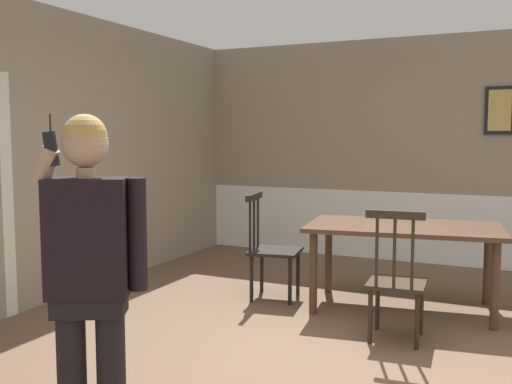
{
  "coord_description": "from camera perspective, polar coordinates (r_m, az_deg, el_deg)",
  "views": [
    {
      "loc": [
        1.12,
        -3.97,
        1.57
      ],
      "look_at": [
        -0.31,
        -0.91,
        1.24
      ],
      "focal_mm": 40.89,
      "sensor_mm": 36.0,
      "label": 1
    }
  ],
  "objects": [
    {
      "name": "chair_near_window",
      "position": [
        4.59,
        13.57,
        -8.35
      ],
      "size": [
        0.46,
        0.46,
        1.02
      ],
      "rotation": [
        0.0,
        0.0,
        0.07
      ],
      "color": "#2D2319",
      "rests_on": "ground_plane"
    },
    {
      "name": "room_back_partition",
      "position": [
        7.42,
        16.44,
        3.5
      ],
      "size": [
        5.95,
        0.17,
        2.76
      ],
      "color": "gray",
      "rests_on": "ground_plane"
    },
    {
      "name": "room_left_partition",
      "position": [
        5.7,
        -20.83,
        3.29
      ],
      "size": [
        0.13,
        6.72,
        2.76
      ],
      "color": "gray",
      "rests_on": "ground_plane"
    },
    {
      "name": "person_figure",
      "position": [
        2.91,
        -15.92,
        -6.9
      ],
      "size": [
        0.48,
        0.36,
        1.67
      ],
      "rotation": [
        0.0,
        0.0,
        3.63
      ],
      "color": "black",
      "rests_on": "ground_plane"
    },
    {
      "name": "chair_by_doorway",
      "position": [
        5.63,
        1.5,
        -5.51
      ],
      "size": [
        0.53,
        0.53,
        1.01
      ],
      "rotation": [
        0.0,
        0.0,
        4.88
      ],
      "color": "black",
      "rests_on": "ground_plane"
    },
    {
      "name": "dining_table",
      "position": [
        5.4,
        14.24,
        -4.09
      ],
      "size": [
        1.8,
        1.18,
        0.77
      ],
      "rotation": [
        0.0,
        0.0,
        0.14
      ],
      "color": "#4C3323",
      "rests_on": "ground_plane"
    },
    {
      "name": "ground_plane",
      "position": [
        4.41,
        9.02,
        -15.33
      ],
      "size": [
        7.4,
        7.4,
        0.0
      ],
      "primitive_type": "plane",
      "color": "brown"
    }
  ]
}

